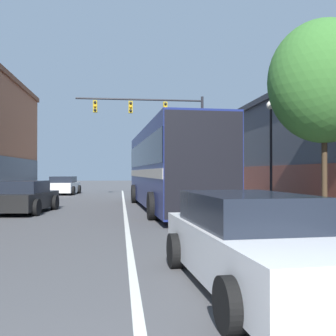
# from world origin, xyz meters

# --- Properties ---
(lane_center_line) EXTENTS (0.14, 41.44, 0.01)m
(lane_center_line) POSITION_xyz_m (0.00, 14.72, 0.00)
(lane_center_line) COLOR silver
(lane_center_line) RESTS_ON ground_plane
(bus) EXTENTS (3.24, 12.80, 3.62)m
(bus) POSITION_xyz_m (2.02, 16.92, 2.03)
(bus) COLOR navy
(bus) RESTS_ON ground_plane
(hatchback_foreground) EXTENTS (2.12, 4.77, 1.37)m
(hatchback_foreground) POSITION_xyz_m (1.69, 4.62, 0.66)
(hatchback_foreground) COLOR silver
(hatchback_foreground) RESTS_ON ground_plane
(parked_car_left_near) EXTENTS (2.32, 4.26, 1.34)m
(parked_car_left_near) POSITION_xyz_m (-4.15, 16.05, 0.64)
(parked_car_left_near) COLOR black
(parked_car_left_near) RESTS_ON ground_plane
(parked_car_left_mid) EXTENTS (2.33, 3.97, 1.38)m
(parked_car_left_mid) POSITION_xyz_m (-4.50, 29.88, 0.67)
(parked_car_left_mid) COLOR silver
(parked_car_left_mid) RESTS_ON ground_plane
(traffic_signal_gantry) EXTENTS (8.61, 0.36, 6.89)m
(traffic_signal_gantry) POSITION_xyz_m (2.58, 25.42, 5.14)
(traffic_signal_gantry) COLOR black
(traffic_signal_gantry) RESTS_ON ground_plane
(street_lamp) EXTENTS (0.34, 0.34, 4.45)m
(street_lamp) POSITION_xyz_m (5.56, 13.55, 2.71)
(street_lamp) COLOR black
(street_lamp) RESTS_ON ground_plane
(street_tree_near) EXTENTS (3.50, 3.15, 6.45)m
(street_tree_near) POSITION_xyz_m (6.10, 10.55, 4.52)
(street_tree_near) COLOR #3D2D1E
(street_tree_near) RESTS_ON ground_plane
(street_tree_far) EXTENTS (2.71, 2.44, 4.98)m
(street_tree_far) POSITION_xyz_m (6.78, 27.33, 3.48)
(street_tree_far) COLOR brown
(street_tree_far) RESTS_ON ground_plane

